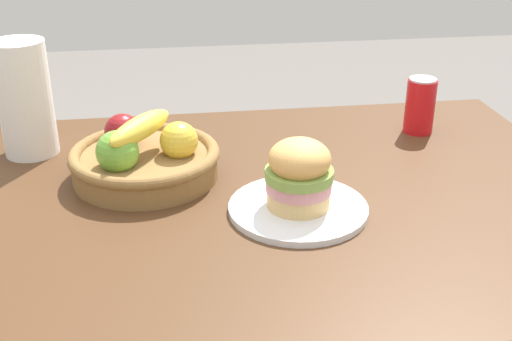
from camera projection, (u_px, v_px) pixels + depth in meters
name	position (u px, v px, depth m)	size (l,w,h in m)	color
dining_table	(231.00, 243.00, 1.24)	(1.40, 0.90, 0.75)	#4C301C
plate	(298.00, 208.00, 1.14)	(0.25, 0.25, 0.01)	white
sandwich	(299.00, 174.00, 1.11)	(0.12, 0.12, 0.12)	#E5BC75
soda_can	(420.00, 106.00, 1.46)	(0.07, 0.07, 0.13)	red
fruit_basket	(144.00, 157.00, 1.24)	(0.29, 0.29, 0.14)	olive
paper_towel_roll	(25.00, 99.00, 1.32)	(0.11, 0.11, 0.24)	white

